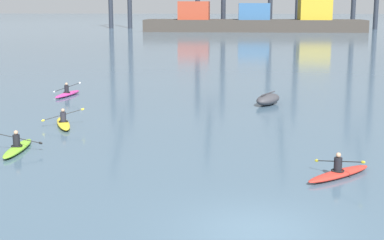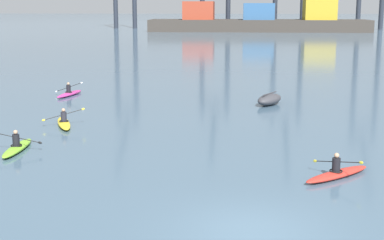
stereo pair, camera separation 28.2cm
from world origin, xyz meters
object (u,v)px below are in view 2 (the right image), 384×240
Objects in this scene: container_barge at (260,21)px; capsized_dinghy at (269,99)px; kayak_red at (337,173)px; kayak_lime at (17,147)px; kayak_yellow at (64,123)px; kayak_magenta at (69,93)px.

capsized_dinghy is (-2.56, -102.77, -2.19)m from container_barge.
container_barge is at bearing 89.60° from kayak_red.
kayak_yellow is at bearing 85.42° from kayak_lime.
container_barge is at bearing 83.05° from kayak_lime.
container_barge reaches higher than kayak_lime.
container_barge reaches higher than kayak_red.
kayak_yellow is 0.98× the size of kayak_magenta.
kayak_lime is at bearing -94.58° from kayak_yellow.
kayak_yellow is (-11.09, -7.41, -0.18)m from capsized_dinghy.
kayak_lime is at bearing -132.07° from capsized_dinghy.
container_barge is 15.09× the size of kayak_lime.
container_barge is 17.77× the size of kayak_red.
capsized_dinghy is 17.20m from kayak_lime.
container_barge is at bearing 80.73° from kayak_magenta.
kayak_lime is at bearing 167.90° from kayak_red.
kayak_yellow and kayak_lime have the same top height.
kayak_yellow is 10.36m from kayak_magenta.
container_barge is 101.53m from kayak_magenta.
kayak_yellow is at bearing -97.07° from container_barge.
kayak_lime is at bearing -81.61° from kayak_magenta.
kayak_magenta reaches higher than capsized_dinghy.
kayak_lime is (2.26, -15.35, 0.00)m from kayak_magenta.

